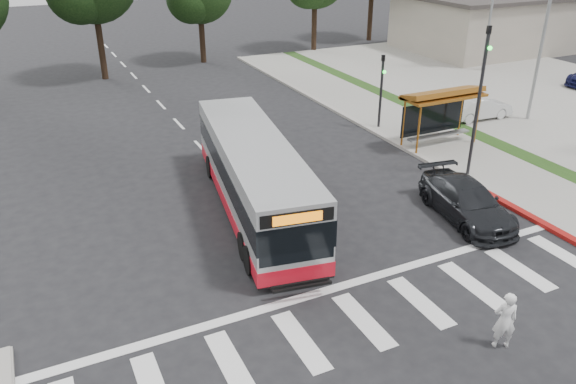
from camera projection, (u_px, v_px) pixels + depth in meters
ground at (287, 239)px, 19.96m from camera, size 140.00×140.00×0.00m
sidewalk_east at (405, 127)px, 30.72m from camera, size 4.00×40.00×0.12m
curb_east at (374, 132)px, 29.93m from camera, size 0.30×40.00×0.15m
curb_east_red at (518, 210)px, 21.82m from camera, size 0.32×6.00×0.15m
parking_lot at (535, 92)px, 37.03m from camera, size 18.00×36.00×0.10m
commercial_building at (489, 24)px, 48.55m from camera, size 14.00×10.00×4.40m
crosswalk_ladder at (363, 320)px, 15.90m from camera, size 18.00×2.60×0.01m
bus_shelter at (442, 100)px, 27.29m from camera, size 4.20×1.60×2.86m
traffic_signal_ne_tall at (480, 91)px, 23.23m from camera, size 0.18×0.37×6.50m
traffic_signal_ne_short at (382, 84)px, 29.51m from camera, size 0.18×0.37×4.00m
lot_light_front at (548, 12)px, 29.28m from camera, size 1.90×0.35×9.01m
transit_bus at (254, 176)px, 21.39m from camera, size 4.24×11.45×2.89m
pedestrian at (505, 320)px, 14.59m from camera, size 0.74×0.64×1.70m
dark_sedan at (466, 201)px, 21.10m from camera, size 2.75×5.11×1.41m
parked_car_1 at (479, 108)px, 31.59m from camera, size 3.85×1.53×1.25m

